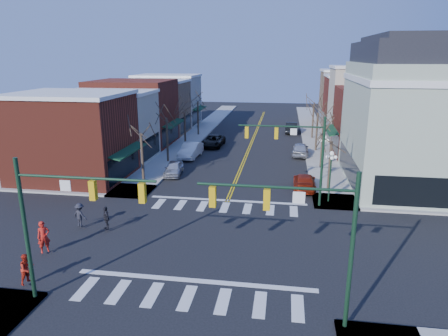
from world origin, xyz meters
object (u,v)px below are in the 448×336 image
at_px(car_right_mid, 300,149).
at_px(pedestrian_red_a, 44,237).
at_px(car_left_near, 174,168).
at_px(pedestrian_dark_b, 80,215).
at_px(lamppost_corner, 331,168).
at_px(car_right_far, 292,127).
at_px(lamppost_midblock, 324,150).
at_px(victorian_corner, 423,113).
at_px(pedestrian_dark_a, 106,218).
at_px(car_right_near, 304,182).
at_px(pedestrian_red_b, 27,269).
at_px(car_left_far, 213,141).
at_px(car_left_mid, 191,150).

xyz_separation_m(car_right_mid, pedestrian_red_a, (-15.95, -27.43, 0.34)).
distance_m(car_left_near, pedestrian_dark_b, 13.81).
height_order(lamppost_corner, pedestrian_red_a, lamppost_corner).
bearing_deg(car_right_far, lamppost_midblock, 99.12).
distance_m(victorian_corner, pedestrian_dark_a, 28.14).
xyz_separation_m(car_right_near, pedestrian_dark_a, (-13.70, -11.17, 0.29)).
height_order(pedestrian_red_b, pedestrian_dark_b, pedestrian_dark_b).
distance_m(car_right_mid, pedestrian_dark_a, 27.42).
bearing_deg(pedestrian_dark_a, pedestrian_dark_b, -136.47).
bearing_deg(pedestrian_dark_b, pedestrian_red_b, 114.93).
distance_m(lamppost_corner, lamppost_midblock, 6.50).
height_order(car_right_mid, pedestrian_dark_a, pedestrian_dark_a).
distance_m(lamppost_midblock, car_left_near, 14.79).
relative_size(car_left_far, car_right_near, 1.12).
relative_size(victorian_corner, pedestrian_dark_b, 8.48).
xyz_separation_m(car_right_far, pedestrian_dark_b, (-14.84, -38.41, 0.15)).
height_order(car_left_near, car_right_far, car_right_far).
xyz_separation_m(lamppost_corner, car_left_mid, (-14.60, 13.14, -2.11)).
relative_size(lamppost_midblock, pedestrian_red_b, 2.65).
xyz_separation_m(pedestrian_red_a, pedestrian_red_b, (1.10, -3.27, -0.17)).
xyz_separation_m(victorian_corner, pedestrian_red_a, (-26.05, -17.58, -5.52)).
bearing_deg(pedestrian_red_a, victorian_corner, -9.67).
distance_m(car_left_mid, pedestrian_red_b, 28.06).
bearing_deg(pedestrian_red_b, car_right_far, 0.40).
height_order(car_left_near, pedestrian_dark_a, pedestrian_dark_a).
relative_size(car_left_far, pedestrian_dark_a, 3.22).
bearing_deg(car_right_far, pedestrian_red_b, 75.79).
bearing_deg(pedestrian_red_b, car_right_near, -21.85).
distance_m(victorian_corner, pedestrian_red_a, 31.91).
bearing_deg(pedestrian_red_a, car_right_far, 26.66).
bearing_deg(pedestrian_dark_b, car_right_mid, -105.47).
bearing_deg(car_left_near, car_right_mid, 32.39).
distance_m(car_right_near, car_right_far, 27.44).
relative_size(lamppost_midblock, car_right_far, 0.85).
xyz_separation_m(victorian_corner, car_left_near, (-22.90, -0.22, -5.97)).
height_order(car_left_near, car_left_far, car_left_far).
relative_size(car_left_mid, car_right_far, 1.01).
bearing_deg(pedestrian_dark_a, lamppost_corner, 75.95).
xyz_separation_m(lamppost_midblock, pedestrian_red_a, (-17.75, -18.08, -1.83)).
distance_m(car_left_mid, pedestrian_dark_b, 21.05).
distance_m(car_left_near, car_right_far, 27.64).
distance_m(victorian_corner, car_right_far, 27.63).
bearing_deg(car_right_mid, car_left_mid, 15.01).
xyz_separation_m(car_left_mid, car_right_far, (11.95, 17.56, -0.01)).
distance_m(car_left_near, pedestrian_red_a, 17.65).
height_order(pedestrian_red_a, pedestrian_dark_a, pedestrian_red_a).
bearing_deg(car_right_far, lamppost_corner, 97.80).
height_order(lamppost_corner, car_left_mid, lamppost_corner).
bearing_deg(car_left_near, car_right_near, -16.89).
relative_size(lamppost_corner, car_right_far, 0.85).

